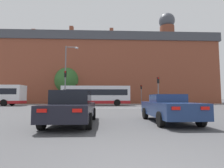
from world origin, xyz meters
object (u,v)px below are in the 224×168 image
Objects in this scene: traffic_light_far_right at (141,91)px; street_lamp_junction at (67,70)px; car_saloon_left at (73,107)px; car_roadster_right at (168,108)px; pedestrian_walking_west at (160,99)px; pedestrian_walking_east at (53,99)px; traffic_light_far_left at (76,91)px; bus_crossing_lead at (96,95)px; traffic_light_near_left at (65,83)px; traffic_light_near_right at (158,87)px; pedestrian_waiting at (103,99)px.

street_lamp_junction is (-12.15, -10.12, 2.40)m from traffic_light_far_right.
car_saloon_left is at bearing -76.93° from street_lamp_junction.
traffic_light_far_right is at bearing 81.38° from car_roadster_right.
traffic_light_far_right is 2.30× the size of pedestrian_walking_west.
pedestrian_walking_east is 21.41m from pedestrian_walking_west.
pedestrian_walking_east is at bearing 2.46° from pedestrian_walking_west.
traffic_light_far_left is at bearing 92.06° from street_lamp_junction.
traffic_light_far_right is at bearing -56.04° from bus_crossing_lead.
pedestrian_walking_west is (16.14, 13.41, -2.12)m from traffic_light_near_left.
bus_crossing_lead is 10.21m from traffic_light_near_right.
car_saloon_left is 1.26× the size of traffic_light_near_right.
street_lamp_junction is (-3.67, -4.40, 3.27)m from bus_crossing_lead.
pedestrian_walking_east is (-17.01, 13.14, -1.69)m from traffic_light_near_right.
pedestrian_waiting is 9.95m from pedestrian_walking_east.
pedestrian_walking_west reaches higher than pedestrian_waiting.
car_saloon_left is 4.67m from car_roadster_right.
traffic_light_far_right is 4.71m from pedestrian_walking_west.
pedestrian_walking_east is at bearing 117.24° from car_roadster_right.
street_lamp_junction is at bearing 119.25° from car_roadster_right.
traffic_light_near_right is 14.25m from pedestrian_walking_west.
bus_crossing_lead is 2.85× the size of traffic_light_far_right.
pedestrian_waiting reaches higher than car_saloon_left.
traffic_light_far_right is at bearing -46.52° from pedestrian_walking_east.
street_lamp_junction is 5.30× the size of pedestrian_waiting.
pedestrian_walking_west is (12.58, 7.42, -0.71)m from bus_crossing_lead.
traffic_light_far_left is 2.43× the size of pedestrian_waiting.
bus_crossing_lead reaches higher than car_roadster_right.
traffic_light_near_left is 1.18× the size of traffic_light_near_right.
street_lamp_junction is at bearing -107.75° from pedestrian_walking_east.
bus_crossing_lead is at bearing 103.60° from car_roadster_right.
traffic_light_far_right is 2.39× the size of pedestrian_waiting.
traffic_light_far_right is (3.96, 24.98, 1.82)m from car_roadster_right.
traffic_light_far_left is (-0.46, 11.57, -0.49)m from traffic_light_near_left.
bus_crossing_lead is 14.62m from pedestrian_walking_west.
pedestrian_walking_east is at bearing 111.89° from traffic_light_near_left.
pedestrian_waiting is at bearing 169.05° from traffic_light_far_right.
pedestrian_waiting is 0.96× the size of pedestrian_walking_west.
car_roadster_right is 15.73m from traffic_light_near_left.
traffic_light_far_left is 5.31m from pedestrian_walking_east.
traffic_light_far_left is 5.63m from pedestrian_waiting.
traffic_light_near_right is 11.75m from traffic_light_far_right.
car_saloon_left is at bearing 66.48° from pedestrian_walking_west.
traffic_light_far_right is (12.05, 11.71, -0.53)m from traffic_light_near_left.
car_roadster_right is 27.88m from pedestrian_walking_west.
pedestrian_walking_west is at bearing 64.43° from car_saloon_left.
pedestrian_waiting is at bearing 67.50° from street_lamp_junction.
bus_crossing_lead is 1.28× the size of street_lamp_junction.
car_roadster_right is 19.82m from bus_crossing_lead.
traffic_light_near_left reaches higher than traffic_light_far_right.
bus_crossing_lead is 7.12m from traffic_light_near_left.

